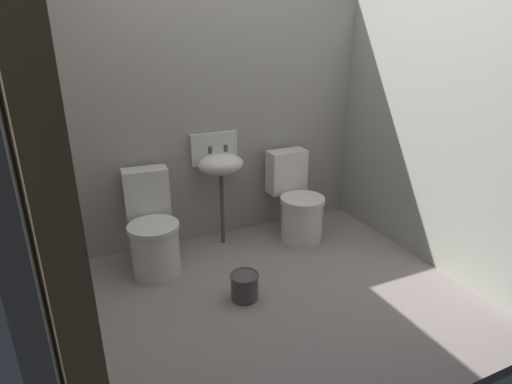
{
  "coord_description": "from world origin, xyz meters",
  "views": [
    {
      "loc": [
        -1.21,
        -2.39,
        1.83
      ],
      "look_at": [
        0.0,
        0.26,
        0.7
      ],
      "focal_mm": 29.55,
      "sensor_mm": 36.0,
      "label": 1
    }
  ],
  "objects": [
    {
      "name": "ground_plane",
      "position": [
        0.0,
        0.0,
        -0.04
      ],
      "size": [
        3.15,
        2.52,
        0.08
      ],
      "primitive_type": "cube",
      "color": "gray"
    },
    {
      "name": "wall_back",
      "position": [
        0.0,
        1.11,
        1.05
      ],
      "size": [
        3.15,
        0.1,
        2.1
      ],
      "primitive_type": "cube",
      "color": "#9D978C",
      "rests_on": "ground"
    },
    {
      "name": "wall_left",
      "position": [
        -1.42,
        0.1,
        1.05
      ],
      "size": [
        0.1,
        2.32,
        2.1
      ],
      "primitive_type": "cube",
      "color": "gray",
      "rests_on": "ground"
    },
    {
      "name": "wall_right",
      "position": [
        1.42,
        0.1,
        1.05
      ],
      "size": [
        0.1,
        2.32,
        2.1
      ],
      "primitive_type": "cube",
      "color": "#98998F",
      "rests_on": "ground"
    },
    {
      "name": "wooden_door_post",
      "position": [
        -1.28,
        -0.91,
        1.05
      ],
      "size": [
        0.15,
        0.15,
        2.1
      ],
      "primitive_type": "cube",
      "color": "#9F7D50",
      "rests_on": "ground"
    },
    {
      "name": "toilet_left",
      "position": [
        -0.71,
        0.71,
        0.32
      ],
      "size": [
        0.43,
        0.62,
        0.78
      ],
      "rotation": [
        0.0,
        0.0,
        3.07
      ],
      "color": "silver",
      "rests_on": "ground"
    },
    {
      "name": "toilet_right",
      "position": [
        0.62,
        0.71,
        0.32
      ],
      "size": [
        0.41,
        0.6,
        0.78
      ],
      "rotation": [
        0.0,
        0.0,
        3.16
      ],
      "color": "silver",
      "rests_on": "ground"
    },
    {
      "name": "sink",
      "position": [
        -0.06,
        0.9,
        0.75
      ],
      "size": [
        0.42,
        0.35,
        0.99
      ],
      "color": "#4E4749",
      "rests_on": "ground"
    },
    {
      "name": "bucket",
      "position": [
        -0.21,
        -0.01,
        0.1
      ],
      "size": [
        0.21,
        0.21,
        0.2
      ],
      "color": "#4E4749",
      "rests_on": "ground"
    }
  ]
}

